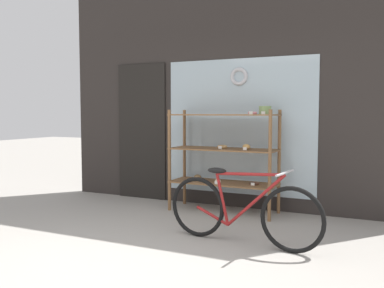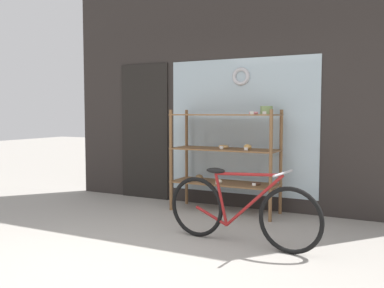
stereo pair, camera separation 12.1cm
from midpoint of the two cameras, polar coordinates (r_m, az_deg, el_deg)
name	(u,v)px [view 2 (the right image)]	position (r m, az deg, el deg)	size (l,w,h in m)	color
ground_plane	(115,264)	(4.01, -9.34, -15.53)	(30.00, 30.00, 0.00)	gray
storefront_facade	(227,77)	(6.19, 5.25, 8.93)	(5.25, 0.13, 3.83)	#2D2826
display_case	(227,150)	(5.76, 5.30, -0.84)	(1.45, 0.51, 1.43)	brown
bicycle	(240,210)	(4.45, 7.16, -8.79)	(1.71, 0.46, 0.78)	black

